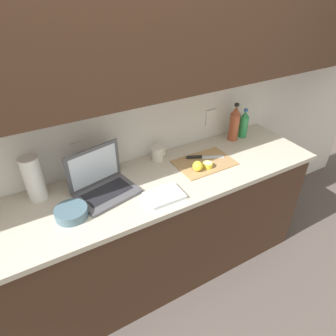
{
  "coord_description": "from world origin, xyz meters",
  "views": [
    {
      "loc": [
        -0.61,
        -1.38,
        2.04
      ],
      "look_at": [
        0.18,
        -0.01,
        0.98
      ],
      "focal_mm": 32.0,
      "sensor_mm": 36.0,
      "label": 1
    }
  ],
  "objects_px": {
    "bottle_oil_tall": "(244,124)",
    "bowl_white": "(71,212)",
    "lemon_half_cut": "(208,165)",
    "cutting_board": "(204,163)",
    "lemon_whole_beside": "(198,166)",
    "knife": "(199,157)",
    "laptop": "(102,182)",
    "paper_towel_roll": "(34,178)",
    "bottle_green_soda": "(234,123)",
    "measuring_cup": "(157,154)"
  },
  "relations": [
    {
      "from": "cutting_board",
      "to": "measuring_cup",
      "type": "relative_size",
      "value": 3.77
    },
    {
      "from": "cutting_board",
      "to": "bowl_white",
      "type": "xyz_separation_m",
      "value": [
        -0.95,
        -0.08,
        0.02
      ]
    },
    {
      "from": "bottle_green_soda",
      "to": "bottle_oil_tall",
      "type": "height_order",
      "value": "bottle_green_soda"
    },
    {
      "from": "laptop",
      "to": "bottle_green_soda",
      "type": "height_order",
      "value": "bottle_green_soda"
    },
    {
      "from": "bottle_oil_tall",
      "to": "lemon_whole_beside",
      "type": "bearing_deg",
      "value": -158.53
    },
    {
      "from": "bottle_green_soda",
      "to": "measuring_cup",
      "type": "distance_m",
      "value": 0.67
    },
    {
      "from": "paper_towel_roll",
      "to": "lemon_half_cut",
      "type": "bearing_deg",
      "value": -12.98
    },
    {
      "from": "lemon_half_cut",
      "to": "measuring_cup",
      "type": "xyz_separation_m",
      "value": [
        -0.25,
        0.26,
        0.03
      ]
    },
    {
      "from": "lemon_half_cut",
      "to": "lemon_whole_beside",
      "type": "bearing_deg",
      "value": 179.45
    },
    {
      "from": "lemon_whole_beside",
      "to": "bottle_oil_tall",
      "type": "bearing_deg",
      "value": 21.47
    },
    {
      "from": "lemon_half_cut",
      "to": "paper_towel_roll",
      "type": "xyz_separation_m",
      "value": [
        -1.06,
        0.24,
        0.11
      ]
    },
    {
      "from": "laptop",
      "to": "cutting_board",
      "type": "xyz_separation_m",
      "value": [
        0.72,
        -0.05,
        -0.06
      ]
    },
    {
      "from": "knife",
      "to": "measuring_cup",
      "type": "xyz_separation_m",
      "value": [
        -0.26,
        0.13,
        0.04
      ]
    },
    {
      "from": "laptop",
      "to": "paper_towel_roll",
      "type": "bearing_deg",
      "value": 147.66
    },
    {
      "from": "knife",
      "to": "bowl_white",
      "type": "relative_size",
      "value": 1.45
    },
    {
      "from": "measuring_cup",
      "to": "paper_towel_roll",
      "type": "relative_size",
      "value": 0.38
    },
    {
      "from": "knife",
      "to": "lemon_whole_beside",
      "type": "relative_size",
      "value": 3.71
    },
    {
      "from": "laptop",
      "to": "measuring_cup",
      "type": "relative_size",
      "value": 3.71
    },
    {
      "from": "bottle_oil_tall",
      "to": "measuring_cup",
      "type": "bearing_deg",
      "value": 178.23
    },
    {
      "from": "bottle_oil_tall",
      "to": "lemon_half_cut",
      "type": "bearing_deg",
      "value": -155.46
    },
    {
      "from": "lemon_whole_beside",
      "to": "measuring_cup",
      "type": "distance_m",
      "value": 0.31
    },
    {
      "from": "laptop",
      "to": "lemon_half_cut",
      "type": "bearing_deg",
      "value": -21.72
    },
    {
      "from": "laptop",
      "to": "lemon_whole_beside",
      "type": "xyz_separation_m",
      "value": [
        0.62,
        -0.11,
        -0.02
      ]
    },
    {
      "from": "cutting_board",
      "to": "laptop",
      "type": "bearing_deg",
      "value": 175.71
    },
    {
      "from": "knife",
      "to": "paper_towel_roll",
      "type": "xyz_separation_m",
      "value": [
        -1.07,
        0.12,
        0.12
      ]
    },
    {
      "from": "measuring_cup",
      "to": "paper_towel_roll",
      "type": "height_order",
      "value": "paper_towel_roll"
    },
    {
      "from": "bottle_green_soda",
      "to": "paper_towel_roll",
      "type": "relative_size",
      "value": 1.07
    },
    {
      "from": "laptop",
      "to": "lemon_half_cut",
      "type": "xyz_separation_m",
      "value": [
        0.7,
        -0.12,
        -0.04
      ]
    },
    {
      "from": "lemon_half_cut",
      "to": "knife",
      "type": "bearing_deg",
      "value": 83.08
    },
    {
      "from": "cutting_board",
      "to": "lemon_half_cut",
      "type": "bearing_deg",
      "value": -108.0
    },
    {
      "from": "laptop",
      "to": "lemon_whole_beside",
      "type": "distance_m",
      "value": 0.63
    },
    {
      "from": "laptop",
      "to": "knife",
      "type": "height_order",
      "value": "laptop"
    },
    {
      "from": "bottle_green_soda",
      "to": "paper_towel_roll",
      "type": "distance_m",
      "value": 1.47
    },
    {
      "from": "knife",
      "to": "laptop",
      "type": "bearing_deg",
      "value": -154.93
    },
    {
      "from": "lemon_whole_beside",
      "to": "paper_towel_roll",
      "type": "xyz_separation_m",
      "value": [
        -0.97,
        0.24,
        0.1
      ]
    },
    {
      "from": "bowl_white",
      "to": "knife",
      "type": "bearing_deg",
      "value": 8.58
    },
    {
      "from": "lemon_half_cut",
      "to": "lemon_whole_beside",
      "type": "height_order",
      "value": "lemon_whole_beside"
    },
    {
      "from": "laptop",
      "to": "measuring_cup",
      "type": "height_order",
      "value": "laptop"
    },
    {
      "from": "lemon_whole_beside",
      "to": "bowl_white",
      "type": "bearing_deg",
      "value": -178.88
    },
    {
      "from": "cutting_board",
      "to": "lemon_whole_beside",
      "type": "xyz_separation_m",
      "value": [
        -0.1,
        -0.06,
        0.04
      ]
    },
    {
      "from": "lemon_whole_beside",
      "to": "lemon_half_cut",
      "type": "bearing_deg",
      "value": -0.55
    },
    {
      "from": "cutting_board",
      "to": "knife",
      "type": "height_order",
      "value": "knife"
    },
    {
      "from": "laptop",
      "to": "bowl_white",
      "type": "height_order",
      "value": "laptop"
    },
    {
      "from": "laptop",
      "to": "bottle_oil_tall",
      "type": "bearing_deg",
      "value": -6.72
    },
    {
      "from": "cutting_board",
      "to": "bowl_white",
      "type": "bearing_deg",
      "value": -175.37
    },
    {
      "from": "lemon_half_cut",
      "to": "bottle_oil_tall",
      "type": "distance_m",
      "value": 0.58
    },
    {
      "from": "bottle_oil_tall",
      "to": "bowl_white",
      "type": "relative_size",
      "value": 1.31
    },
    {
      "from": "cutting_board",
      "to": "bottle_green_soda",
      "type": "relative_size",
      "value": 1.35
    },
    {
      "from": "laptop",
      "to": "paper_towel_roll",
      "type": "distance_m",
      "value": 0.38
    },
    {
      "from": "laptop",
      "to": "knife",
      "type": "xyz_separation_m",
      "value": [
        0.72,
        0.01,
        -0.05
      ]
    }
  ]
}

